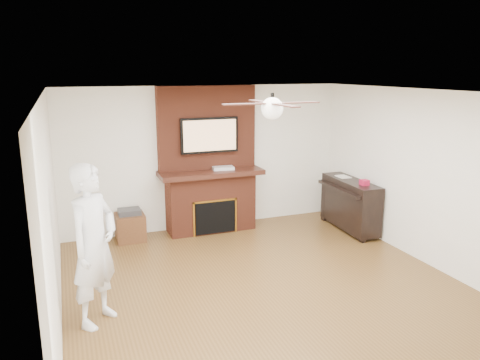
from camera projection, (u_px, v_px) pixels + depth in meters
name	position (u px, v px, depth m)	size (l,w,h in m)	color
room_shell	(271.00, 197.00, 5.71)	(5.36, 5.86, 2.86)	#573919
fireplace	(209.00, 174.00, 8.09)	(1.78, 0.64, 2.50)	maroon
tv	(209.00, 135.00, 7.89)	(1.00, 0.08, 0.60)	black
ceiling_fan	(272.00, 107.00, 5.46)	(1.21, 1.21, 0.31)	black
person	(94.00, 245.00, 5.07)	(0.67, 0.44, 1.82)	white
side_table	(130.00, 226.00, 7.71)	(0.46, 0.46, 0.53)	#4E2B16
piano	(350.00, 203.00, 8.17)	(0.56, 1.38, 0.98)	black
cable_box	(223.00, 168.00, 8.05)	(0.36, 0.21, 0.05)	silver
candle_orange	(210.00, 229.00, 8.14)	(0.07, 0.07, 0.11)	orange
candle_green	(216.00, 230.00, 8.10)	(0.06, 0.06, 0.08)	#307937
candle_cream	(220.00, 228.00, 8.16)	(0.08, 0.08, 0.11)	beige
candle_blue	(225.00, 230.00, 8.15)	(0.06, 0.06, 0.07)	#34429D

